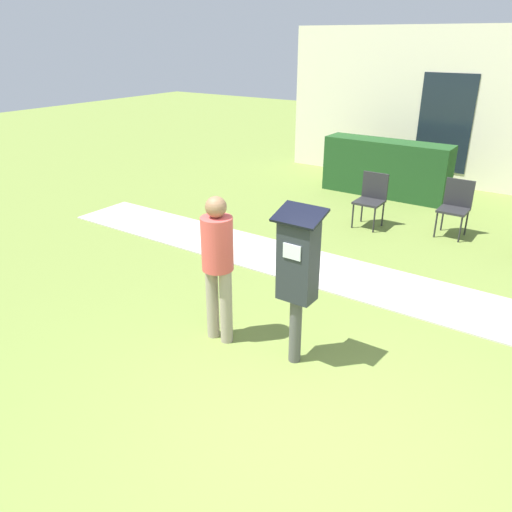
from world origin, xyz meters
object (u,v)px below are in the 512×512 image
object	(u,v)px
outdoor_chair_middle	(456,203)
parking_meter	(298,268)
person_standing	(218,259)
outdoor_chair_left	(372,196)

from	to	relation	value
outdoor_chair_middle	parking_meter	bearing A→B (deg)	-72.11
person_standing	outdoor_chair_left	xyz separation A→B (m)	(-0.07, 4.20, -0.40)
parking_meter	outdoor_chair_middle	size ratio (longest dim) A/B	1.77
outdoor_chair_middle	outdoor_chair_left	bearing A→B (deg)	-142.00
parking_meter	outdoor_chair_middle	xyz separation A→B (m)	(0.35, 4.45, -0.49)
person_standing	outdoor_chair_left	distance (m)	4.22
parking_meter	outdoor_chair_middle	distance (m)	4.49
outdoor_chair_left	outdoor_chair_middle	world-z (taller)	same
parking_meter	person_standing	distance (m)	0.87
person_standing	parking_meter	bearing A→B (deg)	-24.70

